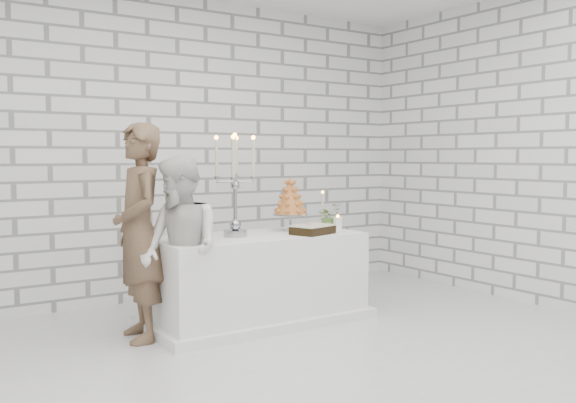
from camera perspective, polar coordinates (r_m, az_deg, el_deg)
The scene contains 12 objects.
ground at distance 4.29m, azimuth 0.29°, elevation -15.21°, with size 6.00×5.00×0.01m, color silver.
wall_back at distance 6.28m, azimuth -12.51°, elevation 4.76°, with size 6.00×0.01×3.00m, color white.
wall_right at distance 6.23m, azimuth 23.97°, elevation 4.51°, with size 0.01×5.00×3.00m, color white.
cake_table at distance 5.43m, azimuth -2.77°, elevation -6.98°, with size 1.80×0.80×0.75m, color white.
groom at distance 4.96m, azimuth -13.35°, elevation -2.71°, with size 0.61×0.40×1.68m, color brown.
bride at distance 4.78m, azimuth -9.75°, elevation -4.44°, with size 0.69×0.54×1.43m, color silver.
candelabra at distance 5.23m, azimuth -4.83°, elevation 1.50°, with size 0.35×0.35×0.86m, color #94939D, non-canonical shape.
croquembouche at distance 5.65m, azimuth 0.20°, elevation -0.20°, with size 0.31×0.31×0.49m, color #AB5B27, non-canonical shape.
chocolate_cake at distance 5.42m, azimuth 2.25°, elevation -2.55°, with size 0.35×0.25×0.08m, color black.
pillar_candle at distance 5.71m, azimuth 4.54°, elevation -2.03°, with size 0.08×0.08×0.12m, color white.
extra_taper at distance 5.98m, azimuth 3.15°, elevation -0.77°, with size 0.06×0.06×0.32m, color beige.
flowers at distance 5.79m, azimuth 3.73°, elevation -1.34°, with size 0.21×0.19×0.24m, color #458639.
Camera 1 is at (-2.25, -3.37, 1.42)m, focal length 39.15 mm.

